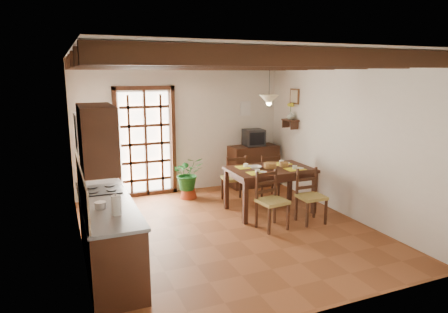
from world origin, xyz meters
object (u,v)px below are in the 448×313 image
chair_far_right (267,184)px  dining_table (270,174)px  chair_far_left (234,187)px  sideboard (253,166)px  crt_tv (254,137)px  chair_near_right (311,206)px  kitchen_counter (108,234)px  pendant_lamp (269,99)px  potted_plant (188,171)px  chair_near_left (272,211)px

chair_far_right → dining_table: bearing=71.0°
chair_far_left → sideboard: (0.88, 0.89, 0.16)m
dining_table → chair_far_left: size_ratio=1.58×
crt_tv → chair_far_left: bearing=-132.1°
crt_tv → chair_near_right: bearing=-90.5°
chair_far_left → crt_tv: (0.88, 0.88, 0.82)m
chair_far_left → kitchen_counter: bearing=43.3°
sideboard → crt_tv: crt_tv is taller
chair_near_right → pendant_lamp: (-0.37, 0.88, 1.79)m
potted_plant → crt_tv: bearing=10.9°
potted_plant → pendant_lamp: size_ratio=2.13×
sideboard → pendant_lamp: pendant_lamp is taller
kitchen_counter → crt_tv: (3.54, 2.82, 0.65)m
chair_far_left → sideboard: bearing=-127.3°
sideboard → potted_plant: (-1.66, -0.33, 0.11)m
sideboard → kitchen_counter: bearing=-143.1°
chair_near_left → chair_far_left: chair_far_left is taller
chair_far_right → pendant_lamp: (-0.39, -0.67, 1.79)m
chair_far_right → pendant_lamp: pendant_lamp is taller
dining_table → pendant_lamp: bearing=90.6°
dining_table → sideboard: size_ratio=1.40×
chair_near_left → chair_near_right: bearing=-8.0°
kitchen_counter → sideboard: (3.54, 2.83, -0.01)m
kitchen_counter → chair_far_right: (3.42, 1.93, -0.18)m
chair_far_right → potted_plant: 1.66m
chair_near_right → chair_far_left: size_ratio=0.96×
kitchen_counter → chair_near_left: 2.68m
chair_near_right → chair_far_right: chair_near_right is taller
dining_table → pendant_lamp: pendant_lamp is taller
chair_far_right → chair_far_left: bearing=7.0°
dining_table → chair_near_right: 0.96m
dining_table → crt_tv: (0.51, 1.66, 0.40)m
chair_far_right → pendant_lamp: 1.95m
chair_far_right → crt_tv: 1.22m
kitchen_counter → dining_table: 3.26m
crt_tv → chair_far_right: bearing=-95.1°
dining_table → kitchen_counter: bearing=-158.6°
chair_near_right → potted_plant: (-1.52, 2.12, 0.28)m
chair_far_right → crt_tv: (0.12, 0.89, 0.83)m
kitchen_counter → chair_far_left: kitchen_counter is taller
chair_near_right → chair_far_left: (-0.74, 1.56, 0.01)m
crt_tv → potted_plant: potted_plant is taller
dining_table → sideboard: bearing=73.7°
chair_near_left → potted_plant: potted_plant is taller
sideboard → potted_plant: bearing=-170.5°
pendant_lamp → chair_far_right: bearing=60.2°
chair_far_left → sideboard: 1.26m
chair_far_right → sideboard: (0.12, 0.90, 0.17)m
chair_near_left → crt_tv: size_ratio=2.15×
chair_near_left → sideboard: (0.90, 2.44, 0.17)m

